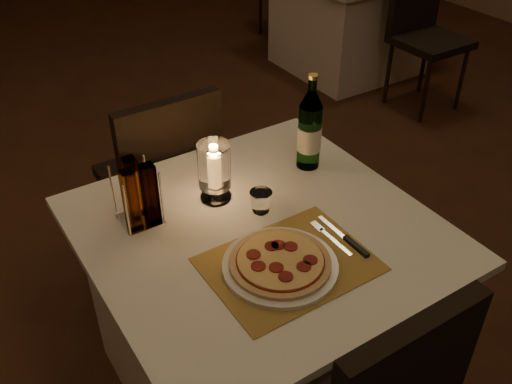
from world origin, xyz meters
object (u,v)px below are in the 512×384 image
plate (280,266)px  chair_far (164,170)px  water_bottle (310,131)px  main_table (259,311)px  tumbler (261,201)px  neighbor_table_right (349,20)px  pizza (280,261)px  hurricane_candle (214,167)px

plate → chair_far: bearing=86.8°
water_bottle → main_table: bearing=-148.8°
main_table → tumbler: 0.41m
tumbler → neighbor_table_right: 2.95m
main_table → plate: 0.42m
chair_far → tumbler: bearing=-85.6°
main_table → plate: (-0.05, -0.18, 0.38)m
main_table → neighbor_table_right: (2.17, 2.09, 0.00)m
main_table → chair_far: chair_far is taller
pizza → water_bottle: water_bottle is taller
plate → neighbor_table_right: plate is taller
tumbler → plate: bearing=-111.8°
main_table → neighbor_table_right: 3.01m
water_bottle → neighbor_table_right: 2.68m
main_table → chair_far: 0.74m
chair_far → hurricane_candle: size_ratio=4.51×
hurricane_candle → neighbor_table_right: size_ratio=0.20×
pizza → hurricane_candle: bearing=87.9°
main_table → hurricane_candle: (-0.04, 0.20, 0.48)m
tumbler → water_bottle: bearing=24.9°
main_table → tumbler: bearing=54.5°
pizza → plate: bearing=118.6°
neighbor_table_right → hurricane_candle: bearing=-139.5°
water_bottle → neighbor_table_right: (1.84, 1.89, -0.50)m
hurricane_candle → plate: bearing=-92.1°
neighbor_table_right → main_table: bearing=-136.1°
plate → neighbor_table_right: bearing=45.6°
main_table → plate: size_ratio=3.12×
pizza → hurricane_candle: 0.39m
tumbler → neighbor_table_right: (2.12, 2.02, -0.40)m
chair_far → pizza: 0.92m
plate → neighbor_table_right: 3.19m
tumbler → main_table: bearing=-125.5°
water_bottle → hurricane_candle: 0.37m
pizza → hurricane_candle: size_ratio=1.40×
main_table → water_bottle: 0.63m
main_table → plate: bearing=-105.5°
plate → tumbler: (0.10, 0.25, 0.02)m
main_table → hurricane_candle: bearing=100.1°
main_table → plate: plate is taller
pizza → water_bottle: size_ratio=0.83×
tumbler → hurricane_candle: hurricane_candle is taller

